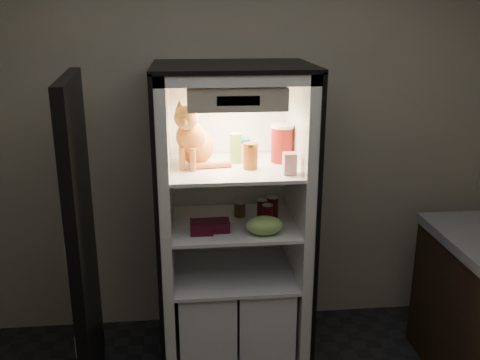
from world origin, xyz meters
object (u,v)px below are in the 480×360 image
object	(u,v)px
refrigerator	(233,240)
soda_can_c	(267,214)
berry_box_left	(201,227)
soda_can_b	(273,207)
berry_box_right	(219,225)
parmesan_shaker	(236,148)
cream_carton	(290,164)
grape_bag	(264,225)
mayo_tub	(242,150)
soda_can_a	(262,208)
salsa_jar	(250,156)
pepper_jar	(282,143)
condiment_jar	(240,209)
tabby_cat	(194,140)

from	to	relation	value
refrigerator	soda_can_c	distance (m)	0.31
berry_box_left	soda_can_b	bearing A→B (deg)	24.25
refrigerator	berry_box_right	bearing A→B (deg)	-117.96
parmesan_shaker	berry_box_left	distance (m)	0.51
berry_box_right	cream_carton	bearing A→B (deg)	-10.00
refrigerator	grape_bag	bearing A→B (deg)	-58.93
berry_box_left	parmesan_shaker	bearing A→B (deg)	44.21
refrigerator	mayo_tub	size ratio (longest dim) A/B	13.46
berry_box_right	soda_can_a	bearing A→B (deg)	34.60
salsa_jar	berry_box_right	world-z (taller)	salsa_jar
pepper_jar	condiment_jar	bearing A→B (deg)	174.00
pepper_jar	berry_box_left	bearing A→B (deg)	-157.31
cream_carton	berry_box_left	world-z (taller)	cream_carton
refrigerator	grape_bag	size ratio (longest dim) A/B	8.92
soda_can_a	condiment_jar	xyz separation A→B (m)	(-0.13, 0.02, -0.01)
condiment_jar	berry_box_right	bearing A→B (deg)	-123.90
parmesan_shaker	salsa_jar	distance (m)	0.15
cream_carton	soda_can_c	size ratio (longest dim) A/B	1.01
salsa_jar	cream_carton	world-z (taller)	salsa_jar
mayo_tub	parmesan_shaker	bearing A→B (deg)	-136.03
berry_box_left	condiment_jar	bearing A→B (deg)	43.60
tabby_cat	soda_can_c	world-z (taller)	tabby_cat
refrigerator	soda_can_a	size ratio (longest dim) A/B	17.12
parmesan_shaker	soda_can_b	xyz separation A→B (m)	(0.23, -0.01, -0.37)
salsa_jar	soda_can_b	world-z (taller)	salsa_jar
tabby_cat	parmesan_shaker	xyz separation A→B (m)	(0.25, 0.03, -0.06)
soda_can_b	mayo_tub	bearing A→B (deg)	164.53
soda_can_a	grape_bag	xyz separation A→B (m)	(-0.02, -0.27, -0.00)
cream_carton	soda_can_a	distance (m)	0.45
tabby_cat	mayo_tub	size ratio (longest dim) A/B	2.90
mayo_tub	cream_carton	world-z (taller)	mayo_tub
cream_carton	soda_can_a	xyz separation A→B (m)	(-0.11, 0.26, -0.35)
refrigerator	berry_box_left	bearing A→B (deg)	-134.60
parmesan_shaker	soda_can_b	size ratio (longest dim) A/B	1.38
tabby_cat	mayo_tub	bearing A→B (deg)	32.83
soda_can_c	berry_box_left	xyz separation A→B (m)	(-0.40, -0.10, -0.03)
refrigerator	soda_can_c	xyz separation A→B (m)	(0.20, -0.10, 0.21)
tabby_cat	salsa_jar	xyz separation A→B (m)	(0.32, -0.10, -0.08)
mayo_tub	condiment_jar	distance (m)	0.37
tabby_cat	refrigerator	bearing A→B (deg)	24.24
pepper_jar	soda_can_b	distance (m)	0.40
berry_box_left	pepper_jar	bearing A→B (deg)	22.69
soda_can_c	condiment_jar	size ratio (longest dim) A/B	1.22
berry_box_right	berry_box_left	bearing A→B (deg)	-167.88
cream_carton	berry_box_right	xyz separation A→B (m)	(-0.39, 0.07, -0.38)
mayo_tub	soda_can_c	distance (m)	0.42
tabby_cat	soda_can_a	bearing A→B (deg)	23.43
berry_box_left	salsa_jar	bearing A→B (deg)	15.42
pepper_jar	soda_can_a	xyz separation A→B (m)	(-0.12, 0.00, -0.41)
berry_box_left	tabby_cat	bearing A→B (deg)	99.32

